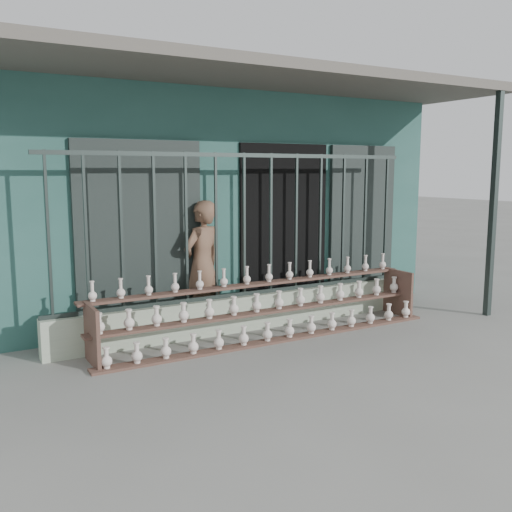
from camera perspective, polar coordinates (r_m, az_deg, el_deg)
ground at (r=6.36m, az=4.54°, el=-10.13°), size 60.00×60.00×0.00m
workshop_building at (r=9.82m, az=-9.41°, el=6.04°), size 7.40×6.60×3.21m
parapet_wall at (r=7.36m, az=-1.16°, el=-5.67°), size 5.00×0.20×0.45m
security_fence at (r=7.17m, az=-1.19°, el=3.07°), size 5.00×0.04×1.80m
shelf_rack at (r=7.03m, az=1.27°, el=-5.19°), size 4.50×0.68×0.85m
elderly_woman at (r=7.36m, az=-5.38°, el=-0.90°), size 0.71×0.61×1.66m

